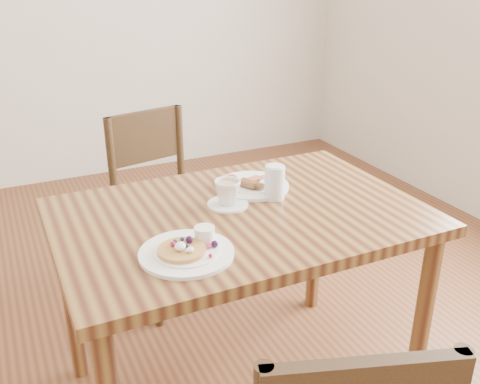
{
  "coord_description": "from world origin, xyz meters",
  "views": [
    {
      "loc": [
        -0.69,
        -1.44,
        1.51
      ],
      "look_at": [
        0.0,
        0.0,
        0.82
      ],
      "focal_mm": 40.0,
      "sensor_mm": 36.0,
      "label": 1
    }
  ],
  "objects_px": {
    "teacup_saucer": "(228,194)",
    "water_glass": "(275,182)",
    "breakfast_plate": "(251,185)",
    "dining_table": "(240,238)",
    "pancake_plate": "(188,250)",
    "chair_far": "(163,198)"
  },
  "relations": [
    {
      "from": "breakfast_plate",
      "to": "teacup_saucer",
      "type": "height_order",
      "value": "teacup_saucer"
    },
    {
      "from": "dining_table",
      "to": "pancake_plate",
      "type": "bearing_deg",
      "value": -143.21
    },
    {
      "from": "teacup_saucer",
      "to": "water_glass",
      "type": "bearing_deg",
      "value": -5.06
    },
    {
      "from": "pancake_plate",
      "to": "teacup_saucer",
      "type": "relative_size",
      "value": 1.93
    },
    {
      "from": "water_glass",
      "to": "breakfast_plate",
      "type": "bearing_deg",
      "value": 104.3
    },
    {
      "from": "dining_table",
      "to": "pancake_plate",
      "type": "xyz_separation_m",
      "value": [
        -0.25,
        -0.19,
        0.11
      ]
    },
    {
      "from": "teacup_saucer",
      "to": "water_glass",
      "type": "xyz_separation_m",
      "value": [
        0.17,
        -0.02,
        0.02
      ]
    },
    {
      "from": "chair_far",
      "to": "breakfast_plate",
      "type": "distance_m",
      "value": 0.68
    },
    {
      "from": "pancake_plate",
      "to": "breakfast_plate",
      "type": "xyz_separation_m",
      "value": [
        0.38,
        0.36,
        -0.0
      ]
    },
    {
      "from": "breakfast_plate",
      "to": "water_glass",
      "type": "height_order",
      "value": "water_glass"
    },
    {
      "from": "dining_table",
      "to": "pancake_plate",
      "type": "distance_m",
      "value": 0.34
    },
    {
      "from": "water_glass",
      "to": "chair_far",
      "type": "bearing_deg",
      "value": 104.63
    },
    {
      "from": "dining_table",
      "to": "breakfast_plate",
      "type": "bearing_deg",
      "value": 53.41
    },
    {
      "from": "teacup_saucer",
      "to": "water_glass",
      "type": "relative_size",
      "value": 1.18
    },
    {
      "from": "pancake_plate",
      "to": "water_glass",
      "type": "relative_size",
      "value": 2.27
    },
    {
      "from": "breakfast_plate",
      "to": "dining_table",
      "type": "bearing_deg",
      "value": -126.59
    },
    {
      "from": "dining_table",
      "to": "chair_far",
      "type": "xyz_separation_m",
      "value": [
        -0.03,
        0.77,
        -0.16
      ]
    },
    {
      "from": "dining_table",
      "to": "teacup_saucer",
      "type": "height_order",
      "value": "teacup_saucer"
    },
    {
      "from": "chair_far",
      "to": "pancake_plate",
      "type": "height_order",
      "value": "chair_far"
    },
    {
      "from": "dining_table",
      "to": "teacup_saucer",
      "type": "distance_m",
      "value": 0.15
    },
    {
      "from": "chair_far",
      "to": "teacup_saucer",
      "type": "xyz_separation_m",
      "value": [
        0.02,
        -0.71,
        0.3
      ]
    },
    {
      "from": "breakfast_plate",
      "to": "teacup_saucer",
      "type": "relative_size",
      "value": 1.93
    }
  ]
}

